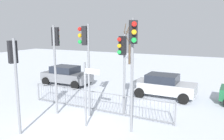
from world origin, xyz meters
TOP-DOWN VIEW (x-y plane):
  - ground_plane at (0.00, 0.00)m, footprint 60.00×60.00m
  - traffic_light_foreground_left at (2.60, 0.74)m, footprint 0.41×0.52m
  - traffic_light_mid_right at (-1.71, -1.25)m, footprint 0.55×0.38m
  - traffic_light_rear_left at (-1.70, 1.38)m, footprint 0.36×0.56m
  - traffic_light_rear_right at (1.43, 2.49)m, footprint 0.37×0.56m
  - traffic_light_foreground_right at (-0.13, 1.64)m, footprint 0.56×0.36m
  - direction_sign_post at (0.56, 0.54)m, footprint 0.79×0.14m
  - pedestrian_guard_railing at (-0.00, 2.40)m, footprint 8.29×0.38m
  - car_silver_trailing at (2.60, 6.49)m, footprint 3.86×2.04m
  - car_grey_far at (-4.92, 6.51)m, footprint 3.83×1.99m
  - bare_tree_centre at (-4.33, 18.31)m, footprint 1.70×1.42m

SIDE VIEW (x-z plane):
  - ground_plane at x=0.00m, z-range 0.00..0.00m
  - pedestrian_guard_railing at x=0.00m, z-range 0.02..1.09m
  - car_silver_trailing at x=2.60m, z-range 0.03..1.50m
  - car_grey_far at x=-4.92m, z-range 0.03..1.50m
  - direction_sign_post at x=0.56m, z-range 0.18..3.07m
  - bare_tree_centre at x=-4.33m, z-range 0.07..4.92m
  - traffic_light_mid_right at x=-1.71m, z-range 0.92..4.89m
  - traffic_light_rear_right at x=1.43m, z-range 0.95..5.01m
  - traffic_light_rear_left at x=-1.70m, z-range 1.04..5.53m
  - traffic_light_foreground_right at x=-0.13m, z-range 1.06..5.60m
  - traffic_light_foreground_left at x=2.60m, z-range 1.10..5.84m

